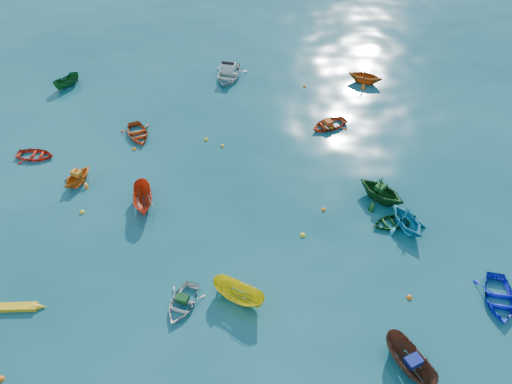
{
  "coord_description": "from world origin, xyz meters",
  "views": [
    {
      "loc": [
        0.74,
        -19.49,
        22.46
      ],
      "look_at": [
        0.0,
        5.0,
        0.4
      ],
      "focal_mm": 35.0,
      "sensor_mm": 36.0,
      "label": 1
    }
  ],
  "objects_px": {
    "kayak_yellow": "(13,309)",
    "dinghy_white_near": "(182,305)",
    "dinghy_blue_se": "(498,300)",
    "motorboat_white": "(229,77)"
  },
  "relations": [
    {
      "from": "dinghy_blue_se",
      "to": "kayak_yellow",
      "type": "bearing_deg",
      "value": -166.79
    },
    {
      "from": "dinghy_blue_se",
      "to": "kayak_yellow",
      "type": "height_order",
      "value": "dinghy_blue_se"
    },
    {
      "from": "dinghy_blue_se",
      "to": "motorboat_white",
      "type": "relative_size",
      "value": 0.81
    },
    {
      "from": "dinghy_white_near",
      "to": "kayak_yellow",
      "type": "relative_size",
      "value": 0.83
    },
    {
      "from": "kayak_yellow",
      "to": "motorboat_white",
      "type": "height_order",
      "value": "motorboat_white"
    },
    {
      "from": "dinghy_white_near",
      "to": "motorboat_white",
      "type": "bearing_deg",
      "value": 104.27
    },
    {
      "from": "dinghy_white_near",
      "to": "dinghy_blue_se",
      "type": "xyz_separation_m",
      "value": [
        17.07,
        0.82,
        0.0
      ]
    },
    {
      "from": "kayak_yellow",
      "to": "motorboat_white",
      "type": "xyz_separation_m",
      "value": [
        9.78,
        25.16,
        0.0
      ]
    },
    {
      "from": "dinghy_blue_se",
      "to": "motorboat_white",
      "type": "distance_m",
      "value": 28.9
    },
    {
      "from": "kayak_yellow",
      "to": "dinghy_white_near",
      "type": "bearing_deg",
      "value": -90.47
    }
  ]
}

